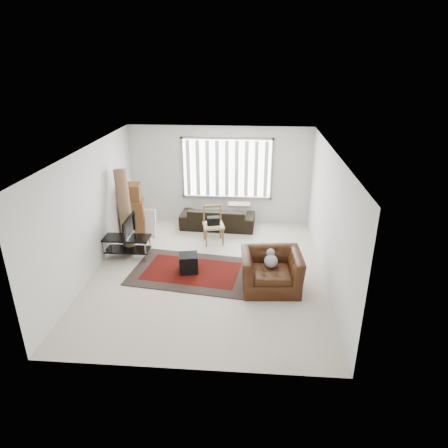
% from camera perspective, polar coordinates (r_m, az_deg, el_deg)
% --- Properties ---
extents(room, '(6.00, 6.02, 2.71)m').
position_cam_1_polar(room, '(8.66, -1.84, 5.09)').
color(room, beige).
rests_on(room, ground).
extents(persian_rug, '(2.80, 2.06, 0.02)m').
position_cam_1_polar(persian_rug, '(8.91, -4.61, -6.75)').
color(persian_rug, black).
rests_on(persian_rug, ground).
extents(tv_stand, '(1.06, 0.48, 0.53)m').
position_cam_1_polar(tv_stand, '(9.57, -13.65, -2.65)').
color(tv_stand, black).
rests_on(tv_stand, ground).
extents(tv, '(0.11, 0.86, 0.49)m').
position_cam_1_polar(tv, '(9.41, -13.87, -0.47)').
color(tv, black).
rests_on(tv, tv_stand).
extents(subwoofer, '(0.47, 0.47, 0.40)m').
position_cam_1_polar(subwoofer, '(8.81, -5.09, -5.56)').
color(subwoofer, black).
rests_on(subwoofer, persian_rug).
extents(moving_boxes, '(0.65, 0.60, 1.40)m').
position_cam_1_polar(moving_boxes, '(10.63, -12.80, 1.65)').
color(moving_boxes, brown).
rests_on(moving_boxes, ground).
extents(white_flatpack, '(0.59, 0.26, 0.73)m').
position_cam_1_polar(white_flatpack, '(10.67, -11.22, 0.19)').
color(white_flatpack, silver).
rests_on(white_flatpack, ground).
extents(rolled_rug, '(0.66, 0.96, 1.99)m').
position_cam_1_polar(rolled_rug, '(9.79, -13.96, 1.80)').
color(rolled_rug, brown).
rests_on(rolled_rug, ground).
extents(sofa, '(2.06, 0.97, 0.77)m').
position_cam_1_polar(sofa, '(10.94, -0.92, 1.36)').
color(sofa, black).
rests_on(sofa, ground).
extents(side_chair, '(0.61, 0.61, 0.94)m').
position_cam_1_polar(side_chair, '(10.03, -1.54, 0.07)').
color(side_chair, tan).
rests_on(side_chair, ground).
extents(armchair, '(1.28, 1.13, 0.89)m').
position_cam_1_polar(armchair, '(8.16, 6.73, -6.28)').
color(armchair, '#381B0B').
rests_on(armchair, ground).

